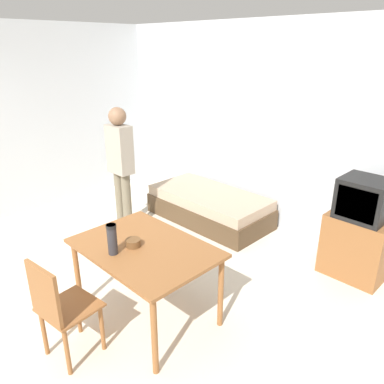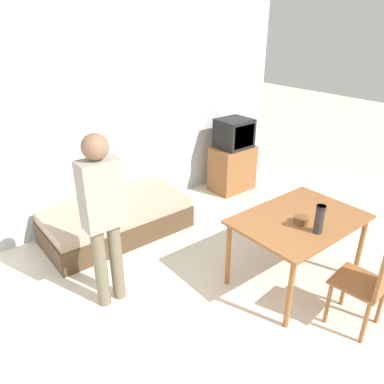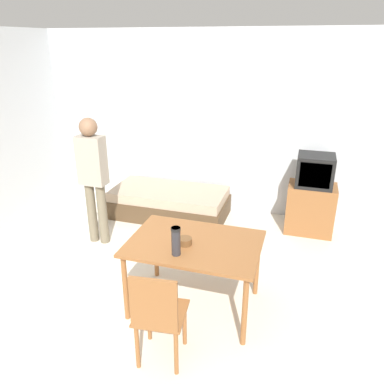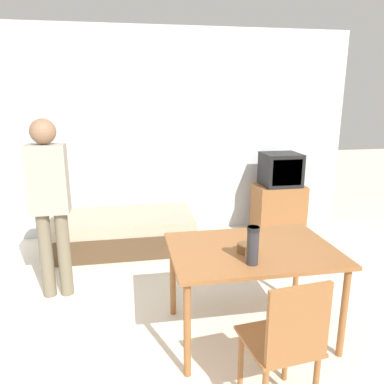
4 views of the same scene
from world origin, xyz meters
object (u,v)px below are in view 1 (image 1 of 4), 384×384
Objects in this scene: wooden_chair at (59,306)px; mate_bowl at (133,243)px; tv at (358,232)px; dining_table at (145,254)px; person_standing at (121,162)px; thermos_flask at (112,238)px; daybed at (209,206)px.

wooden_chair is 0.78m from mate_bowl.
dining_table is (-1.08, -2.02, 0.13)m from tv.
mate_bowl is at bearing -32.00° from person_standing.
tv is at bearing 61.13° from mate_bowl.
wooden_chair is 3.35× the size of thermos_flask.
wooden_chair reaches higher than dining_table.
dining_table is 1.38× the size of wooden_chair.
tv is 3.04m from wooden_chair.
thermos_flask is (1.52, -1.16, -0.09)m from person_standing.
mate_bowl is (-1.15, -2.09, 0.24)m from tv.
mate_bowl is (1.54, -0.96, -0.21)m from person_standing.
person_standing reaches higher than thermos_flask.
thermos_flask reaches higher than wooden_chair.
tv is 0.90× the size of dining_table.
dining_table is 0.75× the size of person_standing.
mate_bowl is (-0.01, 0.74, 0.26)m from wooden_chair.
daybed is at bearing 59.12° from person_standing.
wooden_chair is 2.34m from person_standing.
thermos_flask is (0.90, -2.19, 0.68)m from daybed.
person_standing is 1.91m from thermos_flask.
person_standing is at bearing -157.26° from tv.
mate_bowl reaches higher than dining_table.
thermos_flask is (-1.17, -2.28, 0.36)m from tv.
wooden_chair is (-1.14, -2.82, -0.01)m from tv.
mate_bowl is (0.02, 0.20, -0.12)m from thermos_flask.
daybed is 2.22m from dining_table.
wooden_chair is at bearing -94.42° from dining_table.
person_standing is at bearing 142.70° from thermos_flask.
person_standing is 6.16× the size of thermos_flask.
person_standing is at bearing -120.88° from daybed.
wooden_chair is at bearing -111.96° from tv.
tv is 0.67× the size of person_standing.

